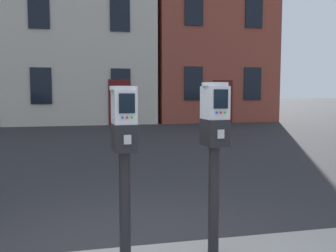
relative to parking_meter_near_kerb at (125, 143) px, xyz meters
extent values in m
cylinder|color=black|center=(0.00, 0.00, -0.52)|extent=(0.10, 0.10, 0.92)
cube|color=black|center=(0.00, 0.00, 0.05)|extent=(0.19, 0.25, 0.21)
cube|color=#A5A8AD|center=(0.01, -0.12, 0.05)|extent=(0.06, 0.02, 0.07)
cube|color=#B7BABF|center=(0.00, 0.00, 0.28)|extent=(0.18, 0.24, 0.26)
cube|color=black|center=(0.01, -0.12, 0.31)|extent=(0.12, 0.02, 0.15)
cylinder|color=blue|center=(-0.03, -0.12, 0.21)|extent=(0.02, 0.01, 0.02)
cylinder|color=red|center=(0.01, -0.12, 0.21)|extent=(0.02, 0.01, 0.02)
cylinder|color=green|center=(0.04, -0.12, 0.21)|extent=(0.02, 0.01, 0.02)
cylinder|color=#B7BABF|center=(0.00, 0.00, 0.43)|extent=(0.23, 0.23, 0.03)
cylinder|color=black|center=(0.74, 0.00, -0.51)|extent=(0.10, 0.10, 0.94)
cube|color=black|center=(0.74, 0.00, 0.07)|extent=(0.19, 0.25, 0.22)
cube|color=#A5A8AD|center=(0.74, -0.12, 0.07)|extent=(0.06, 0.02, 0.07)
cube|color=#B7BABF|center=(0.74, 0.00, 0.31)|extent=(0.18, 0.24, 0.27)
cube|color=black|center=(0.74, -0.12, 0.34)|extent=(0.12, 0.02, 0.15)
cylinder|color=blue|center=(0.71, -0.12, 0.24)|extent=(0.02, 0.01, 0.02)
cylinder|color=red|center=(0.74, -0.12, 0.24)|extent=(0.02, 0.01, 0.02)
cylinder|color=green|center=(0.78, -0.12, 0.24)|extent=(0.02, 0.01, 0.02)
cylinder|color=#B7BABF|center=(0.74, 0.00, 0.46)|extent=(0.23, 0.23, 0.03)
cube|color=black|center=(-2.14, 14.39, 0.67)|extent=(0.90, 0.06, 1.60)
cube|color=black|center=(1.34, 14.39, 0.67)|extent=(0.90, 0.06, 1.60)
cube|color=black|center=(-2.14, 14.39, 3.93)|extent=(0.90, 0.06, 1.60)
cube|color=black|center=(1.34, 14.39, 3.93)|extent=(0.90, 0.06, 1.60)
cube|color=#591414|center=(1.28, 14.39, -0.07)|extent=(1.00, 0.07, 2.10)
cube|color=brown|center=(6.35, 16.93, 4.16)|extent=(6.11, 5.00, 10.56)
cube|color=black|center=(4.82, 14.39, 0.81)|extent=(0.90, 0.06, 1.60)
cube|color=black|center=(7.87, 14.39, 0.81)|extent=(0.90, 0.06, 1.60)
cube|color=black|center=(4.82, 14.39, 4.33)|extent=(0.90, 0.06, 1.60)
cube|color=black|center=(7.87, 14.39, 4.33)|extent=(0.90, 0.06, 1.60)
cube|color=#591414|center=(6.30, 14.39, -0.07)|extent=(1.00, 0.07, 2.10)
camera|label=1|loc=(-0.30, -2.88, 0.40)|focal=39.92mm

